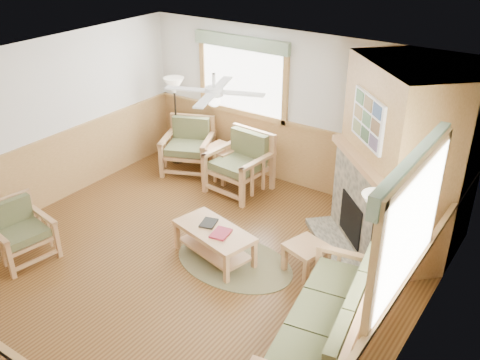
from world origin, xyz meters
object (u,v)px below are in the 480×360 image
Objects in this scene: sofa at (326,319)px; armchair_back_right at (239,164)px; footstool at (306,258)px; floor_lamp_right at (370,253)px; armchair_left at (21,232)px; coffee_table at (215,244)px; armchair_back_left at (188,146)px; floor_lamp_left at (176,121)px; end_table_chairs at (221,163)px.

sofa is 3.95m from armchair_back_right.
floor_lamp_right is at bearing -12.74° from footstool.
armchair_left is 0.71× the size of coffee_table.
armchair_back_left is at bearing 7.58° from armchair_left.
floor_lamp_left is (-2.54, 2.19, 0.60)m from coffee_table.
coffee_table is 1.29m from footstool.
end_table_chairs reaches higher than coffee_table.
end_table_chairs is 0.36× the size of floor_lamp_left.
floor_lamp_left reaches higher than armchair_left.
floor_lamp_left reaches higher than floor_lamp_right.
floor_lamp_right reaches higher than end_table_chairs.
floor_lamp_right reaches higher than armchair_back_left.
sofa is at bearing -6.70° from coffee_table.
armchair_back_right is 0.62m from end_table_chairs.
sofa is 5.02m from armchair_back_left.
end_table_chairs is 1.23× the size of footstool.
coffee_table is 2.23m from floor_lamp_right.
armchair_back_right is 0.64× the size of floor_lamp_right.
coffee_table is at bearing -119.90° from sofa.
floor_lamp_right is at bearing -58.83° from armchair_left.
armchair_left is at bearing -158.23° from floor_lamp_right.
sofa is 2.57× the size of armchair_left.
end_table_chairs is at bearing -15.84° from armchair_back_left.
armchair_back_left is at bearing -25.03° from floor_lamp_left.
armchair_back_right is 1.73m from floor_lamp_left.
armchair_left is 3.69m from end_table_chairs.
coffee_table is 0.74× the size of floor_lamp_right.
sofa is 1.04m from floor_lamp_right.
floor_lamp_left is at bearing 174.58° from end_table_chairs.
floor_lamp_right reaches higher than sofa.
armchair_back_right is at bearing -11.22° from floor_lamp_left.
coffee_table is (2.22, 1.51, -0.18)m from armchair_left.
armchair_back_right is 3.63m from armchair_left.
floor_lamp_right is (0.05, 1.00, 0.30)m from sofa.
armchair_left is at bearing -106.87° from armchair_back_right.
footstool is (3.43, 1.96, -0.20)m from armchair_left.
end_table_chairs is 4.04m from floor_lamp_right.
floor_lamp_right reaches higher than armchair_back_right.
armchair_back_left is 3.50m from armchair_left.
floor_lamp_left reaches higher than sofa.
floor_lamp_right is (2.15, 0.23, 0.56)m from coffee_table.
armchair_back_left is 2.91m from coffee_table.
floor_lamp_left is (-4.63, 2.95, 0.35)m from sofa.
floor_lamp_left is at bearing 152.71° from coffee_table.
coffee_table is 2.51m from end_table_chairs.
armchair_back_left is 0.59m from floor_lamp_left.
armchair_left is (-1.35, -3.37, -0.10)m from armchair_back_right.
floor_lamp_left is 1.05× the size of floor_lamp_right.
armchair_left is 3.74m from floor_lamp_left.
armchair_back_right reaches higher than armchair_back_left.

